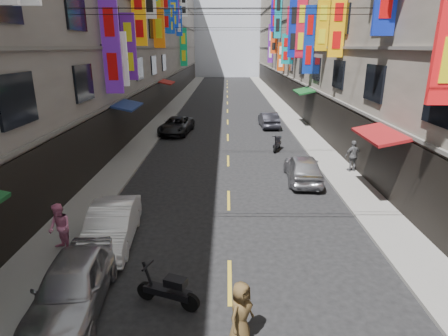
{
  "coord_description": "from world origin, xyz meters",
  "views": [
    {
      "loc": [
        -0.1,
        2.75,
        6.45
      ],
      "look_at": [
        -0.16,
        10.95,
        3.79
      ],
      "focal_mm": 30.0,
      "sensor_mm": 36.0,
      "label": 1
    }
  ],
  "objects_px": {
    "scooter_far_right": "(277,144)",
    "pedestrian_crossing": "(241,313)",
    "scooter_crossing": "(169,290)",
    "car_left_near": "(73,285)",
    "car_left_mid": "(112,225)",
    "car_right_mid": "(303,168)",
    "pedestrian_lfar": "(60,228)",
    "pedestrian_rfar": "(353,156)",
    "car_left_far": "(176,126)",
    "car_right_far": "(269,120)"
  },
  "relations": [
    {
      "from": "car_right_mid",
      "to": "pedestrian_crossing",
      "type": "distance_m",
      "value": 11.36
    },
    {
      "from": "scooter_crossing",
      "to": "car_left_mid",
      "type": "distance_m",
      "value": 4.04
    },
    {
      "from": "car_left_far",
      "to": "pedestrian_crossing",
      "type": "xyz_separation_m",
      "value": [
        4.23,
        -21.59,
        0.14
      ]
    },
    {
      "from": "scooter_far_right",
      "to": "pedestrian_rfar",
      "type": "height_order",
      "value": "pedestrian_rfar"
    },
    {
      "from": "car_left_near",
      "to": "pedestrian_lfar",
      "type": "relative_size",
      "value": 2.51
    },
    {
      "from": "scooter_far_right",
      "to": "car_left_mid",
      "type": "xyz_separation_m",
      "value": [
        -7.2,
        -12.18,
        0.23
      ]
    },
    {
      "from": "pedestrian_crossing",
      "to": "car_right_far",
      "type": "bearing_deg",
      "value": 28.66
    },
    {
      "from": "car_left_mid",
      "to": "pedestrian_rfar",
      "type": "relative_size",
      "value": 2.46
    },
    {
      "from": "car_left_near",
      "to": "pedestrian_lfar",
      "type": "height_order",
      "value": "pedestrian_lfar"
    },
    {
      "from": "scooter_far_right",
      "to": "car_left_near",
      "type": "xyz_separation_m",
      "value": [
        -7.2,
        -15.54,
        0.25
      ]
    },
    {
      "from": "scooter_crossing",
      "to": "car_right_far",
      "type": "bearing_deg",
      "value": 8.66
    },
    {
      "from": "pedestrian_lfar",
      "to": "car_left_near",
      "type": "bearing_deg",
      "value": -20.44
    },
    {
      "from": "car_right_mid",
      "to": "scooter_crossing",
      "type": "bearing_deg",
      "value": 63.81
    },
    {
      "from": "scooter_crossing",
      "to": "car_left_near",
      "type": "distance_m",
      "value": 2.42
    },
    {
      "from": "car_left_near",
      "to": "car_left_far",
      "type": "xyz_separation_m",
      "value": [
        0.0,
        20.47,
        -0.06
      ]
    },
    {
      "from": "car_left_far",
      "to": "pedestrian_crossing",
      "type": "height_order",
      "value": "pedestrian_crossing"
    },
    {
      "from": "scooter_crossing",
      "to": "pedestrian_crossing",
      "type": "bearing_deg",
      "value": -103.36
    },
    {
      "from": "scooter_crossing",
      "to": "car_right_mid",
      "type": "distance_m",
      "value": 10.95
    },
    {
      "from": "scooter_crossing",
      "to": "car_left_far",
      "type": "distance_m",
      "value": 20.48
    },
    {
      "from": "pedestrian_lfar",
      "to": "car_right_far",
      "type": "bearing_deg",
      "value": 107.59
    },
    {
      "from": "car_left_mid",
      "to": "pedestrian_rfar",
      "type": "height_order",
      "value": "pedestrian_rfar"
    },
    {
      "from": "scooter_far_right",
      "to": "car_left_far",
      "type": "relative_size",
      "value": 0.38
    },
    {
      "from": "car_right_far",
      "to": "car_left_far",
      "type": "bearing_deg",
      "value": 15.71
    },
    {
      "from": "scooter_far_right",
      "to": "car_left_mid",
      "type": "height_order",
      "value": "car_left_mid"
    },
    {
      "from": "car_right_mid",
      "to": "car_right_far",
      "type": "distance_m",
      "value": 13.25
    },
    {
      "from": "car_left_near",
      "to": "pedestrian_lfar",
      "type": "distance_m",
      "value": 3.02
    },
    {
      "from": "car_left_near",
      "to": "pedestrian_rfar",
      "type": "relative_size",
      "value": 2.46
    },
    {
      "from": "car_left_near",
      "to": "pedestrian_crossing",
      "type": "relative_size",
      "value": 2.65
    },
    {
      "from": "car_left_mid",
      "to": "pedestrian_lfar",
      "type": "bearing_deg",
      "value": -158.27
    },
    {
      "from": "car_left_far",
      "to": "car_right_far",
      "type": "distance_m",
      "value": 7.82
    },
    {
      "from": "car_right_far",
      "to": "pedestrian_rfar",
      "type": "distance_m",
      "value": 12.39
    },
    {
      "from": "scooter_far_right",
      "to": "scooter_crossing",
      "type": "bearing_deg",
      "value": 91.03
    },
    {
      "from": "car_right_mid",
      "to": "pedestrian_lfar",
      "type": "height_order",
      "value": "pedestrian_lfar"
    },
    {
      "from": "car_left_mid",
      "to": "car_right_far",
      "type": "distance_m",
      "value": 20.93
    },
    {
      "from": "car_left_near",
      "to": "car_left_mid",
      "type": "height_order",
      "value": "car_left_near"
    },
    {
      "from": "pedestrian_lfar",
      "to": "car_left_mid",
      "type": "bearing_deg",
      "value": 67.41
    },
    {
      "from": "scooter_crossing",
      "to": "car_right_mid",
      "type": "height_order",
      "value": "car_right_mid"
    },
    {
      "from": "scooter_crossing",
      "to": "car_left_far",
      "type": "bearing_deg",
      "value": 27.8
    },
    {
      "from": "scooter_crossing",
      "to": "pedestrian_lfar",
      "type": "bearing_deg",
      "value": 77.7
    },
    {
      "from": "car_left_mid",
      "to": "pedestrian_rfar",
      "type": "xyz_separation_m",
      "value": [
        10.6,
        7.6,
        0.28
      ]
    },
    {
      "from": "scooter_far_right",
      "to": "pedestrian_rfar",
      "type": "relative_size",
      "value": 1.05
    },
    {
      "from": "car_right_far",
      "to": "pedestrian_lfar",
      "type": "xyz_separation_m",
      "value": [
        -8.85,
        -20.28,
        0.3
      ]
    },
    {
      "from": "scooter_crossing",
      "to": "scooter_far_right",
      "type": "distance_m",
      "value": 16.14
    },
    {
      "from": "car_left_mid",
      "to": "scooter_crossing",
      "type": "bearing_deg",
      "value": -57.86
    },
    {
      "from": "car_left_near",
      "to": "car_right_mid",
      "type": "bearing_deg",
      "value": 46.95
    },
    {
      "from": "scooter_far_right",
      "to": "pedestrian_crossing",
      "type": "xyz_separation_m",
      "value": [
        -2.97,
        -16.66,
        0.33
      ]
    },
    {
      "from": "car_left_far",
      "to": "pedestrian_lfar",
      "type": "bearing_deg",
      "value": -87.87
    },
    {
      "from": "car_left_mid",
      "to": "car_right_far",
      "type": "relative_size",
      "value": 1.06
    },
    {
      "from": "scooter_far_right",
      "to": "pedestrian_crossing",
      "type": "height_order",
      "value": "pedestrian_crossing"
    },
    {
      "from": "scooter_crossing",
      "to": "car_left_mid",
      "type": "bearing_deg",
      "value": 57.7
    }
  ]
}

